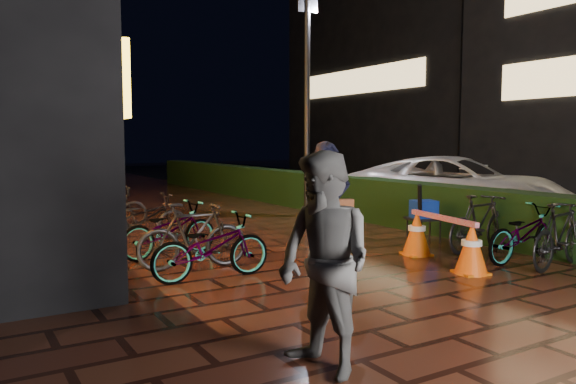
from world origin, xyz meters
TOP-DOWN VIEW (x-y plane):
  - ground at (0.00, 0.00)m, footprint 80.00×80.00m
  - asphalt_road at (9.00, 5.00)m, footprint 11.00×60.00m
  - hedge at (3.30, 8.00)m, footprint 0.70×20.00m
  - bystander_person at (-2.65, -2.27)m, footprint 0.80×0.97m
  - van at (5.40, 3.66)m, footprint 4.50×5.95m
  - far_buildings at (17.23, 9.61)m, footprint 9.08×31.00m
  - lamp_post_hedge at (2.35, 5.72)m, footprint 0.51×0.17m
  - lamp_post_sf at (-3.05, 7.99)m, footprint 0.51×0.18m
  - cyclist at (-0.73, 0.46)m, footprint 0.87×1.39m
  - traffic_barrier at (1.23, 0.16)m, footprint 0.75×1.86m
  - cart_assembly at (2.33, 1.68)m, footprint 0.75×0.64m
  - parked_bikes_storefront at (-2.23, 3.33)m, footprint 1.95×5.98m
  - parked_bikes_hedge at (2.46, -0.30)m, footprint 1.77×2.11m

SIDE VIEW (x-z plane):
  - ground at x=0.00m, z-range 0.00..0.00m
  - asphalt_road at x=9.00m, z-range 0.00..0.01m
  - traffic_barrier at x=1.23m, z-range 0.00..0.75m
  - parked_bikes_storefront at x=-2.23m, z-range -0.04..0.95m
  - parked_bikes_hedge at x=2.46m, z-range -0.02..0.98m
  - hedge at x=3.30m, z-range 0.00..1.00m
  - cart_assembly at x=2.33m, z-range 0.01..1.13m
  - cyclist at x=-0.73m, z-range -0.24..1.64m
  - van at x=5.40m, z-range 0.01..1.51m
  - bystander_person at x=-2.65m, z-range 0.00..1.82m
  - lamp_post_hedge at x=2.35m, z-range 0.27..5.59m
  - lamp_post_sf at x=-3.05m, z-range 0.27..5.63m
  - far_buildings at x=17.23m, z-range -0.53..13.47m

